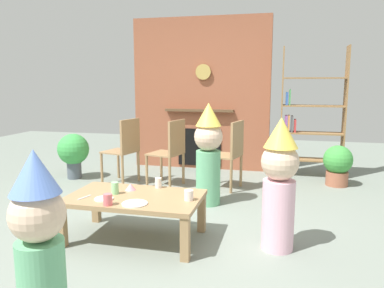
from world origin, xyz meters
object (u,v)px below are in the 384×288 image
at_px(paper_cup_far_left, 189,195).
at_px(dining_chair_middle, 171,149).
at_px(paper_cup_center, 158,183).
at_px(paper_plate_rear, 104,199).
at_px(paper_cup_near_left, 115,188).
at_px(paper_cup_near_right, 108,200).
at_px(potted_plant_tall, 338,164).
at_px(child_by_the_chairs, 208,151).
at_px(dining_chair_right, 230,151).
at_px(child_in_pink, 279,181).
at_px(dining_chair_left, 125,147).
at_px(birthday_cake_slice, 130,187).
at_px(paper_plate_front, 135,204).
at_px(child_with_cone_hat, 39,242).
at_px(potted_plant_short, 73,151).
at_px(bookshelf, 307,119).
at_px(coffee_table, 135,202).

bearing_deg(paper_cup_far_left, dining_chair_middle, 111.41).
bearing_deg(paper_cup_center, paper_plate_rear, -126.62).
distance_m(paper_cup_near_left, paper_cup_center, 0.42).
bearing_deg(paper_cup_near_right, potted_plant_tall, 50.97).
height_order(child_by_the_chairs, dining_chair_right, child_by_the_chairs).
xyz_separation_m(child_in_pink, dining_chair_left, (-2.09, 1.65, -0.08)).
bearing_deg(birthday_cake_slice, paper_cup_near_right, -91.05).
xyz_separation_m(paper_cup_center, paper_plate_front, (-0.03, -0.51, -0.04)).
distance_m(paper_cup_near_right, child_with_cone_hat, 1.09).
relative_size(dining_chair_right, potted_plant_short, 1.37).
xyz_separation_m(bookshelf, potted_plant_tall, (0.40, -0.47, -0.55)).
height_order(paper_cup_near_right, dining_chair_right, dining_chair_right).
bearing_deg(dining_chair_left, child_in_pink, 155.87).
height_order(paper_cup_near_left, child_by_the_chairs, child_by_the_chairs).
relative_size(paper_cup_near_right, paper_plate_front, 0.45).
distance_m(child_with_cone_hat, dining_chair_middle, 3.11).
distance_m(birthday_cake_slice, potted_plant_tall, 3.01).
xyz_separation_m(bookshelf, dining_chair_left, (-2.44, -1.03, -0.34)).
height_order(paper_cup_far_left, dining_chair_left, dining_chair_left).
bearing_deg(dining_chair_left, birthday_cake_slice, 129.40).
distance_m(birthday_cake_slice, child_by_the_chairs, 1.12).
distance_m(paper_cup_center, paper_cup_far_left, 0.48).
height_order(child_with_cone_hat, dining_chair_middle, child_with_cone_hat).
distance_m(bookshelf, coffee_table, 3.24).
relative_size(coffee_table, paper_plate_front, 5.54).
bearing_deg(child_by_the_chairs, birthday_cake_slice, -7.99).
distance_m(dining_chair_right, potted_plant_short, 2.29).
relative_size(paper_cup_far_left, dining_chair_right, 0.10).
bearing_deg(paper_cup_far_left, dining_chair_right, 86.77).
bearing_deg(child_by_the_chairs, coffee_table, -0.00).
bearing_deg(paper_plate_front, paper_cup_center, 86.45).
xyz_separation_m(dining_chair_middle, potted_plant_short, (-1.50, 0.07, -0.11)).
relative_size(child_in_pink, dining_chair_right, 1.24).
xyz_separation_m(dining_chair_left, potted_plant_tall, (2.84, 0.57, -0.21)).
xyz_separation_m(paper_cup_center, child_in_pink, (1.12, -0.20, 0.14)).
distance_m(paper_cup_center, dining_chair_left, 1.75).
relative_size(dining_chair_right, potted_plant_tall, 1.63).
bearing_deg(child_in_pink, bookshelf, -101.49).
bearing_deg(potted_plant_tall, paper_cup_center, -132.87).
relative_size(paper_cup_near_left, birthday_cake_slice, 1.08).
distance_m(paper_plate_rear, birthday_cake_slice, 0.34).
xyz_separation_m(child_with_cone_hat, dining_chair_middle, (-0.21, 3.11, -0.05)).
xyz_separation_m(child_by_the_chairs, dining_chair_left, (-1.29, 0.62, -0.10)).
height_order(paper_plate_rear, child_in_pink, child_in_pink).
relative_size(bookshelf, coffee_table, 1.62).
distance_m(coffee_table, dining_chair_middle, 1.76).
distance_m(coffee_table, paper_cup_far_left, 0.51).
bearing_deg(coffee_table, paper_cup_near_left, 177.70).
bearing_deg(potted_plant_tall, child_by_the_chairs, -142.62).
bearing_deg(bookshelf, dining_chair_right, -135.39).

